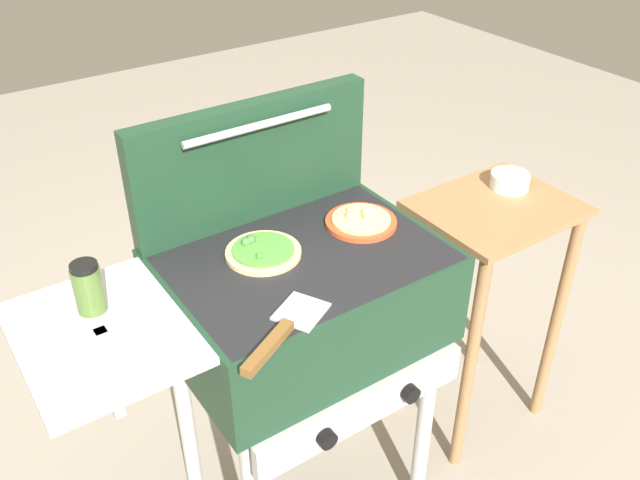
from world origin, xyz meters
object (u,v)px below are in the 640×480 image
at_px(grill, 299,306).
at_px(prep_table, 486,273).
at_px(pizza_veggie, 263,251).
at_px(pizza_cheese, 361,221).
at_px(topping_bowl_near, 510,181).
at_px(sauce_jar, 88,287).
at_px(spatula, 282,332).

bearing_deg(grill, prep_table, 0.37).
bearing_deg(grill, pizza_veggie, 139.85).
relative_size(pizza_veggie, prep_table, 0.22).
distance_m(grill, pizza_cheese, 0.26).
bearing_deg(topping_bowl_near, pizza_cheese, -177.50).
xyz_separation_m(pizza_cheese, sauce_jar, (-0.66, 0.05, 0.05)).
bearing_deg(prep_table, grill, -179.63).
xyz_separation_m(grill, spatula, (-0.17, -0.21, 0.15)).
distance_m(pizza_cheese, topping_bowl_near, 0.58).
bearing_deg(prep_table, sauce_jar, 176.25).
bearing_deg(pizza_cheese, grill, -171.01).
height_order(spatula, topping_bowl_near, spatula).
height_order(grill, spatula, spatula).
distance_m(grill, spatula, 0.31).
distance_m(grill, pizza_veggie, 0.17).
bearing_deg(spatula, pizza_veggie, 67.45).
xyz_separation_m(grill, prep_table, (0.67, 0.00, -0.18)).
height_order(pizza_cheese, prep_table, pizza_cheese).
bearing_deg(spatula, prep_table, 14.30).
distance_m(sauce_jar, prep_table, 1.19).
bearing_deg(grill, sauce_jar, 170.23).
xyz_separation_m(sauce_jar, topping_bowl_near, (1.23, -0.02, -0.12)).
relative_size(spatula, prep_table, 0.31).
relative_size(pizza_veggie, pizza_cheese, 0.99).
relative_size(pizza_cheese, prep_table, 0.22).
relative_size(spatula, topping_bowl_near, 2.24).
xyz_separation_m(pizza_veggie, sauce_jar, (-0.39, 0.02, 0.05)).
bearing_deg(pizza_veggie, spatula, -112.55).
bearing_deg(sauce_jar, topping_bowl_near, -0.96).
relative_size(grill, pizza_veggie, 5.45).
relative_size(pizza_veggie, sauce_jar, 1.55).
distance_m(pizza_cheese, prep_table, 0.58).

